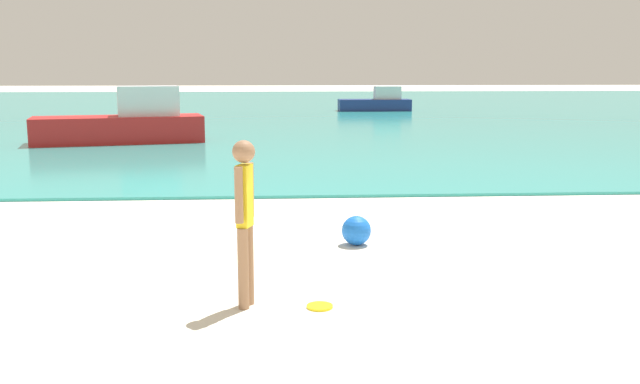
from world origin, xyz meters
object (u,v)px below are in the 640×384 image
at_px(person_standing, 245,213).
at_px(frisbee, 320,306).
at_px(boat_near, 125,123).
at_px(boat_far, 377,102).
at_px(beach_ball, 356,231).

relative_size(person_standing, frisbee, 6.35).
bearing_deg(boat_near, boat_far, -135.50).
xyz_separation_m(person_standing, beach_ball, (1.41, 2.44, -0.76)).
relative_size(person_standing, beach_ball, 4.20).
bearing_deg(boat_far, frisbee, 80.15).
height_order(boat_far, beach_ball, boat_far).
xyz_separation_m(boat_far, beach_ball, (-4.57, -29.74, -0.33)).
relative_size(frisbee, boat_far, 0.07).
height_order(person_standing, frisbee, person_standing).
distance_m(person_standing, frisbee, 1.22).
bearing_deg(boat_far, boat_near, 56.73).
relative_size(person_standing, boat_near, 0.31).
bearing_deg(frisbee, beach_ball, 75.37).
height_order(frisbee, beach_ball, beach_ball).
bearing_deg(boat_near, beach_ball, 100.78).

